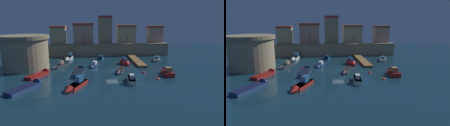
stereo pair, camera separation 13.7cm
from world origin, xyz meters
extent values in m
plane|color=#112D3D|center=(0.00, 0.00, 0.00)|extent=(104.49, 104.49, 0.00)
cube|color=#9E8966|center=(0.00, 18.53, 1.78)|extent=(39.24, 2.24, 3.56)
cube|color=#817053|center=(0.00, 18.53, 3.68)|extent=(39.24, 2.54, 0.24)
cube|color=tan|center=(-14.84, 21.45, 6.03)|extent=(4.47, 3.59, 4.93)
cube|color=#9D412B|center=(-14.84, 21.45, 8.84)|extent=(4.65, 3.74, 0.70)
cube|color=tan|center=(-7.02, 21.65, 6.46)|extent=(6.08, 3.99, 5.80)
cube|color=#964124|center=(-7.02, 21.65, 9.71)|extent=(6.33, 4.15, 0.70)
cube|color=tan|center=(-0.09, 22.24, 7.61)|extent=(4.15, 5.18, 8.08)
cube|color=#B03934|center=(-0.09, 22.24, 12.00)|extent=(4.31, 5.39, 0.70)
cube|color=tan|center=(6.70, 21.15, 6.17)|extent=(5.85, 3.00, 5.21)
cube|color=#B24A31|center=(6.70, 21.15, 9.13)|extent=(6.09, 3.12, 0.70)
cube|color=tan|center=(16.25, 21.27, 6.06)|extent=(4.65, 3.24, 4.99)
cube|color=brown|center=(16.25, 21.27, 8.91)|extent=(4.83, 3.37, 0.70)
cylinder|color=#9E8966|center=(-19.35, 3.89, 3.41)|extent=(9.84, 9.84, 6.82)
cylinder|color=#867556|center=(-19.35, 3.89, 7.22)|extent=(10.63, 10.63, 0.80)
cube|color=brown|center=(7.43, 9.62, 0.27)|extent=(2.15, 15.59, 0.53)
cylinder|color=brown|center=(8.40, 15.86, 0.35)|extent=(0.20, 0.20, 0.70)
cylinder|color=brown|center=(8.40, 12.74, 0.35)|extent=(0.20, 0.20, 0.70)
cylinder|color=brown|center=(8.40, 9.62, 0.35)|extent=(0.20, 0.20, 0.70)
cylinder|color=brown|center=(8.40, 6.50, 0.35)|extent=(0.20, 0.20, 0.70)
cylinder|color=brown|center=(8.40, 3.39, 0.35)|extent=(0.20, 0.20, 0.70)
cylinder|color=black|center=(-6.92, 18.53, 5.32)|extent=(0.12, 0.12, 3.03)
sphere|color=#F9D172|center=(-6.92, 18.53, 6.98)|extent=(0.32, 0.32, 0.32)
cylinder|color=black|center=(6.67, 18.53, 5.25)|extent=(0.12, 0.12, 2.89)
sphere|color=#F9D172|center=(6.67, 18.53, 6.84)|extent=(0.32, 0.32, 0.32)
cube|color=navy|center=(-3.79, 4.85, 0.24)|extent=(2.29, 4.15, 0.47)
cone|color=navy|center=(-4.54, 2.46, 0.24)|extent=(1.38, 1.39, 1.10)
cube|color=black|center=(-3.79, 4.85, 0.43)|extent=(2.33, 4.23, 0.08)
cube|color=silver|center=(-3.80, 4.84, 0.83)|extent=(1.22, 1.70, 0.70)
cube|color=#99B7C6|center=(-4.02, 4.11, 0.86)|extent=(0.71, 0.27, 0.42)
cube|color=red|center=(-6.89, -9.74, 0.31)|extent=(3.41, 5.17, 0.62)
cone|color=red|center=(-8.14, -12.61, 0.31)|extent=(1.91, 1.87, 1.48)
cube|color=#490D0C|center=(-6.89, -9.74, 0.58)|extent=(3.48, 5.27, 0.08)
cube|color=navy|center=(-6.59, -9.06, 1.14)|extent=(1.46, 1.87, 1.04)
cube|color=#99B7C6|center=(-6.92, -9.82, 1.19)|extent=(0.74, 0.37, 0.62)
cube|color=red|center=(10.79, -4.71, 0.42)|extent=(1.89, 3.68, 0.83)
cone|color=red|center=(10.90, -2.45, 0.42)|extent=(1.68, 1.08, 1.63)
cube|color=#58110E|center=(10.79, -4.71, 0.79)|extent=(1.92, 3.76, 0.08)
cube|color=olive|center=(10.78, -4.98, 1.28)|extent=(1.17, 1.32, 0.88)
cube|color=silver|center=(-10.81, 14.61, 0.42)|extent=(2.29, 6.14, 0.85)
cone|color=silver|center=(-11.31, 10.99, 0.42)|extent=(1.58, 1.58, 1.40)
cube|color=slate|center=(-10.81, 14.61, 0.81)|extent=(2.33, 6.27, 0.08)
cube|color=navy|center=(-10.76, 14.98, 1.27)|extent=(1.32, 1.97, 0.85)
cube|color=#99B7C6|center=(-10.88, 14.07, 1.32)|extent=(0.97, 0.19, 0.51)
cube|color=red|center=(3.80, 6.20, 0.42)|extent=(2.07, 3.63, 0.83)
cone|color=red|center=(4.19, 4.09, 0.42)|extent=(1.55, 1.20, 1.40)
cube|color=#5C120F|center=(3.80, 6.20, 0.79)|extent=(2.11, 3.70, 0.08)
cube|color=navy|center=(3.74, 6.53, 1.28)|extent=(1.16, 1.39, 0.90)
cube|color=#99B7C6|center=(3.86, 5.92, 1.33)|extent=(0.85, 0.21, 0.54)
cube|color=navy|center=(-7.04, -2.47, 0.38)|extent=(2.03, 5.98, 0.75)
cone|color=navy|center=(-6.84, 1.12, 0.38)|extent=(1.69, 1.49, 1.62)
cube|color=black|center=(-7.04, -2.47, 0.71)|extent=(2.07, 6.10, 0.08)
cube|color=#195689|center=(-1.92, 13.55, 0.23)|extent=(2.03, 3.79, 0.45)
cone|color=#195689|center=(-1.38, 15.74, 0.23)|extent=(1.36, 1.25, 1.15)
cube|color=#092748|center=(-1.92, 13.55, 0.41)|extent=(2.07, 3.86, 0.08)
cube|color=navy|center=(-1.93, 13.50, 0.74)|extent=(1.14, 1.31, 0.59)
cube|color=#99B7C6|center=(-1.80, 14.05, 0.77)|extent=(0.80, 0.25, 0.35)
cube|color=white|center=(2.60, -8.44, 0.41)|extent=(1.64, 4.13, 0.82)
cone|color=white|center=(2.85, -5.93, 0.41)|extent=(1.29, 1.24, 1.18)
cube|color=slate|center=(2.60, -8.44, 0.78)|extent=(1.68, 4.21, 0.08)
cube|color=silver|center=(2.56, -8.84, 1.19)|extent=(0.85, 1.28, 0.74)
cube|color=#333338|center=(1.74, -0.73, 0.34)|extent=(2.55, 4.69, 0.69)
cone|color=#333338|center=(0.80, -3.46, 0.34)|extent=(1.41, 1.56, 1.05)
cube|color=black|center=(1.74, -0.73, 0.65)|extent=(2.60, 4.79, 0.08)
cube|color=silver|center=(13.29, 9.42, 0.33)|extent=(3.22, 4.97, 0.66)
cone|color=silver|center=(14.33, 12.17, 0.33)|extent=(1.95, 1.79, 1.60)
cube|color=#5C5C5D|center=(13.29, 9.42, 0.62)|extent=(3.29, 5.07, 0.08)
cube|color=navy|center=(13.27, 9.37, 0.92)|extent=(1.33, 1.50, 0.53)
cube|color=#99B7C6|center=(13.49, 9.95, 0.95)|extent=(0.83, 0.36, 0.32)
cube|color=navy|center=(-15.24, -10.80, 0.31)|extent=(4.32, 5.98, 0.63)
cone|color=navy|center=(-13.57, -7.66, 0.31)|extent=(2.17, 2.04, 1.72)
cube|color=#131939|center=(-15.24, -10.80, 0.59)|extent=(4.40, 6.10, 0.08)
cube|color=#333338|center=(-11.81, 4.99, 0.30)|extent=(3.09, 4.78, 0.60)
cone|color=#333338|center=(-13.06, 2.30, 0.30)|extent=(1.60, 1.68, 1.15)
cube|color=black|center=(-11.81, 4.99, 0.56)|extent=(3.15, 4.87, 0.08)
cube|color=olive|center=(-11.74, 5.13, 0.99)|extent=(1.14, 1.38, 0.79)
cube|color=#99B7C6|center=(-11.99, 4.59, 1.03)|extent=(0.60, 0.32, 0.47)
cube|color=red|center=(-15.16, -3.23, 0.30)|extent=(3.67, 5.41, 0.59)
cone|color=red|center=(-13.82, -0.28, 0.30)|extent=(2.04, 1.94, 1.60)
cube|color=#45100B|center=(-15.16, -3.23, 0.55)|extent=(3.74, 5.52, 0.08)
cylinder|color=#B2B2B7|center=(-15.24, -3.41, 1.25)|extent=(0.08, 0.08, 1.32)
sphere|color=red|center=(6.38, -2.51, 0.00)|extent=(0.71, 0.71, 0.71)
sphere|color=red|center=(-8.12, 2.22, 0.00)|extent=(0.68, 0.68, 0.68)
sphere|color=#EA4C19|center=(7.87, -7.20, 0.00)|extent=(0.66, 0.66, 0.66)
camera|label=1|loc=(-4.17, -40.55, 10.80)|focal=30.62mm
camera|label=2|loc=(-4.03, -40.56, 10.80)|focal=30.62mm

